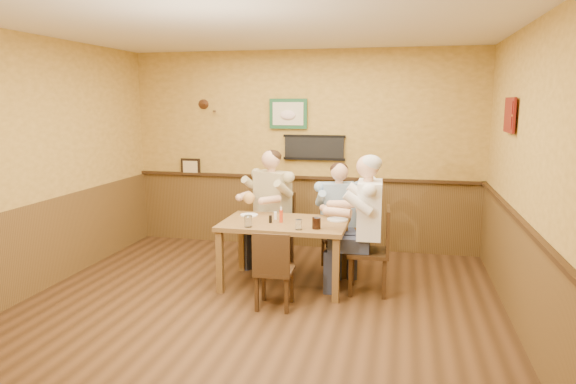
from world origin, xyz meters
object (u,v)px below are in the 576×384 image
(water_glass_mid, at_px, (299,225))
(pepper_shaker, at_px, (270,219))
(water_glass_left, at_px, (248,221))
(chair_right_end, at_px, (368,250))
(diner_tan_shirt, at_px, (273,213))
(cola_tumbler, at_px, (316,223))
(diner_white_elder, at_px, (369,232))
(hot_sauce_bottle, at_px, (281,215))
(diner_blue_polo, at_px, (338,222))
(chair_back_right, at_px, (338,236))
(chair_back_left, at_px, (273,228))
(chair_near_side, at_px, (275,269))
(dining_table, at_px, (285,229))
(salt_shaker, at_px, (275,216))

(water_glass_mid, distance_m, pepper_shaker, 0.43)
(water_glass_left, distance_m, water_glass_mid, 0.56)
(chair_right_end, height_order, diner_tan_shirt, diner_tan_shirt)
(cola_tumbler, bearing_deg, diner_white_elder, 23.23)
(water_glass_mid, distance_m, hot_sauce_bottle, 0.38)
(water_glass_mid, relative_size, pepper_shaker, 1.28)
(hot_sauce_bottle, bearing_deg, diner_blue_polo, 53.58)
(diner_blue_polo, height_order, cola_tumbler, diner_blue_polo)
(cola_tumbler, bearing_deg, hot_sauce_bottle, 155.22)
(chair_back_right, height_order, water_glass_mid, water_glass_mid)
(chair_back_left, xyz_separation_m, chair_near_side, (0.39, -1.42, -0.06))
(water_glass_mid, bearing_deg, diner_white_elder, 23.50)
(diner_white_elder, bearing_deg, cola_tumbler, -69.02)
(dining_table, bearing_deg, cola_tumbler, -31.40)
(water_glass_mid, relative_size, hot_sauce_bottle, 0.68)
(diner_blue_polo, distance_m, hot_sauce_bottle, 0.95)
(diner_white_elder, xyz_separation_m, salt_shaker, (-1.07, 0.09, 0.11))
(chair_near_side, xyz_separation_m, salt_shaker, (-0.17, 0.73, 0.39))
(diner_white_elder, bearing_deg, water_glass_mid, -68.75)
(diner_blue_polo, distance_m, pepper_shaker, 1.05)
(chair_back_right, xyz_separation_m, hot_sauce_bottle, (-0.55, -0.75, 0.40))
(water_glass_left, bearing_deg, cola_tumbler, 6.64)
(chair_right_end, relative_size, pepper_shaker, 11.28)
(water_glass_mid, bearing_deg, water_glass_left, -179.45)
(water_glass_mid, xyz_separation_m, pepper_shaker, (-0.37, 0.23, -0.01))
(hot_sauce_bottle, bearing_deg, chair_right_end, 1.81)
(chair_near_side, bearing_deg, diner_white_elder, -147.06)
(water_glass_left, relative_size, cola_tumbler, 1.04)
(hot_sauce_bottle, height_order, salt_shaker, hot_sauce_bottle)
(chair_back_right, relative_size, diner_white_elder, 0.62)
(chair_back_right, height_order, chair_right_end, chair_right_end)
(chair_back_right, height_order, chair_near_side, chair_back_right)
(chair_right_end, height_order, diner_white_elder, diner_white_elder)
(chair_back_right, relative_size, water_glass_mid, 7.84)
(salt_shaker, bearing_deg, pepper_shaker, -94.27)
(chair_near_side, height_order, hot_sauce_bottle, hot_sauce_bottle)
(diner_white_elder, height_order, cola_tumbler, diner_white_elder)
(diner_blue_polo, relative_size, diner_white_elder, 0.89)
(chair_right_end, bearing_deg, salt_shaker, -97.13)
(water_glass_mid, bearing_deg, dining_table, 124.93)
(diner_tan_shirt, bearing_deg, salt_shaker, -48.30)
(water_glass_mid, relative_size, cola_tumbler, 0.89)
(chair_near_side, bearing_deg, chair_back_right, -111.56)
(dining_table, bearing_deg, chair_back_left, 113.82)
(diner_white_elder, distance_m, water_glass_left, 1.32)
(diner_white_elder, relative_size, pepper_shaker, 16.12)
(chair_back_left, height_order, water_glass_left, chair_back_left)
(diner_tan_shirt, relative_size, diner_blue_polo, 1.10)
(chair_back_right, xyz_separation_m, chair_near_side, (-0.47, -1.35, -0.02))
(dining_table, xyz_separation_m, salt_shaker, (-0.13, 0.08, 0.14))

